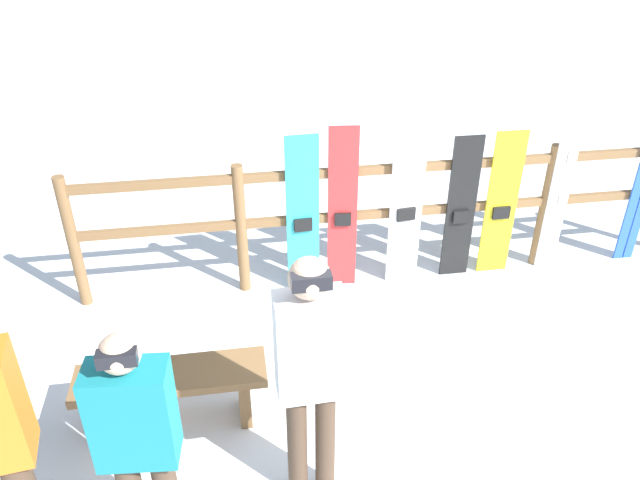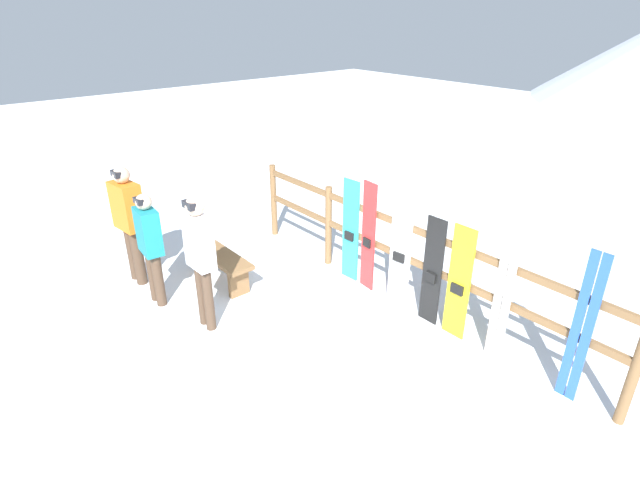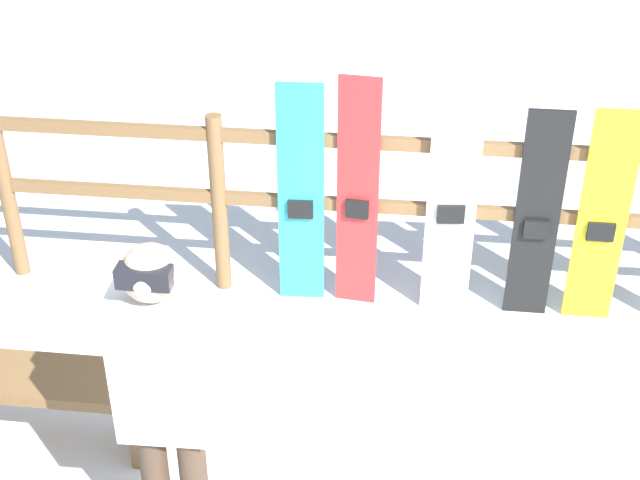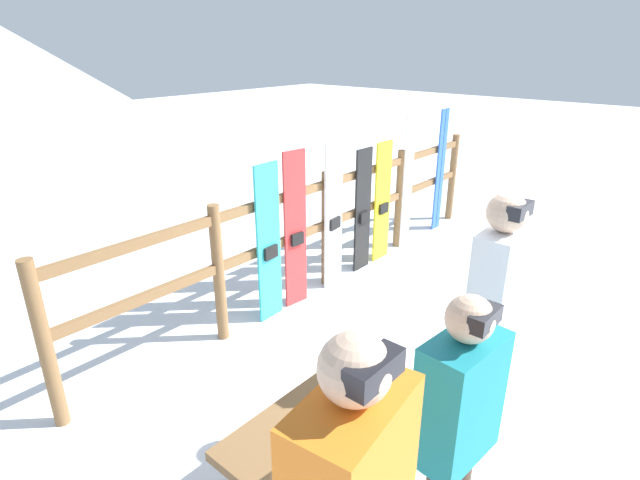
# 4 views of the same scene
# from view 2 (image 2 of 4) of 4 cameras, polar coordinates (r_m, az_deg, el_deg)

# --- Properties ---
(ground_plane) EXTENTS (40.00, 40.00, 0.00)m
(ground_plane) POSITION_cam_2_polar(r_m,az_deg,el_deg) (5.89, -3.10, -12.80)
(ground_plane) COLOR white
(fence) EXTENTS (5.78, 0.10, 1.24)m
(fence) POSITION_cam_2_polar(r_m,az_deg,el_deg) (6.53, 9.18, -1.31)
(fence) COLOR brown
(fence) RESTS_ON ground
(bench) EXTENTS (1.28, 0.36, 0.46)m
(bench) POSITION_cam_2_polar(r_m,az_deg,el_deg) (7.23, -11.37, -2.33)
(bench) COLOR brown
(bench) RESTS_ON ground
(person_white) EXTENTS (0.38, 0.22, 1.71)m
(person_white) POSITION_cam_2_polar(r_m,az_deg,el_deg) (5.97, -13.55, -1.40)
(person_white) COLOR #4C3828
(person_white) RESTS_ON ground
(person_teal) EXTENTS (0.42, 0.26, 1.54)m
(person_teal) POSITION_cam_2_polar(r_m,az_deg,el_deg) (6.72, -18.87, -0.21)
(person_teal) COLOR #4C3828
(person_teal) RESTS_ON ground
(person_orange) EXTENTS (0.50, 0.31, 1.71)m
(person_orange) POSITION_cam_2_polar(r_m,az_deg,el_deg) (7.34, -21.02, 2.40)
(person_orange) COLOR #4C3828
(person_orange) RESTS_ON ground
(snowboard_cyan) EXTENTS (0.29, 0.07, 1.50)m
(snowboard_cyan) POSITION_cam_2_polar(r_m,az_deg,el_deg) (7.04, 3.50, 1.04)
(snowboard_cyan) COLOR #2DBFCC
(snowboard_cyan) RESTS_ON ground
(snowboard_red) EXTENTS (0.26, 0.08, 1.56)m
(snowboard_red) POSITION_cam_2_polar(r_m,az_deg,el_deg) (6.80, 5.55, 0.32)
(snowboard_red) COLOR red
(snowboard_red) RESTS_ON ground
(snowboard_white) EXTENTS (0.31, 0.08, 1.56)m
(snowboard_white) POSITION_cam_2_polar(r_m,az_deg,el_deg) (6.45, 9.17, -1.31)
(snowboard_white) COLOR white
(snowboard_white) RESTS_ON ground
(snowboard_black_stripe) EXTENTS (0.27, 0.05, 1.40)m
(snowboard_black_stripe) POSITION_cam_2_polar(r_m,az_deg,el_deg) (6.20, 12.71, -3.59)
(snowboard_black_stripe) COLOR black
(snowboard_black_stripe) RESTS_ON ground
(snowboard_yellow) EXTENTS (0.29, 0.05, 1.43)m
(snowboard_yellow) POSITION_cam_2_polar(r_m,az_deg,el_deg) (6.01, 15.59, -4.81)
(snowboard_yellow) COLOR yellow
(snowboard_yellow) RESTS_ON ground
(ski_pair_white) EXTENTS (0.19, 0.02, 1.67)m
(ski_pair_white) POSITION_cam_2_polar(r_m,az_deg,el_deg) (5.72, 20.22, -5.70)
(ski_pair_white) COLOR white
(ski_pair_white) RESTS_ON ground
(ski_pair_blue) EXTENTS (0.20, 0.02, 1.65)m
(ski_pair_blue) POSITION_cam_2_polar(r_m,az_deg,el_deg) (5.45, 27.76, -9.00)
(ski_pair_blue) COLOR blue
(ski_pair_blue) RESTS_ON ground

